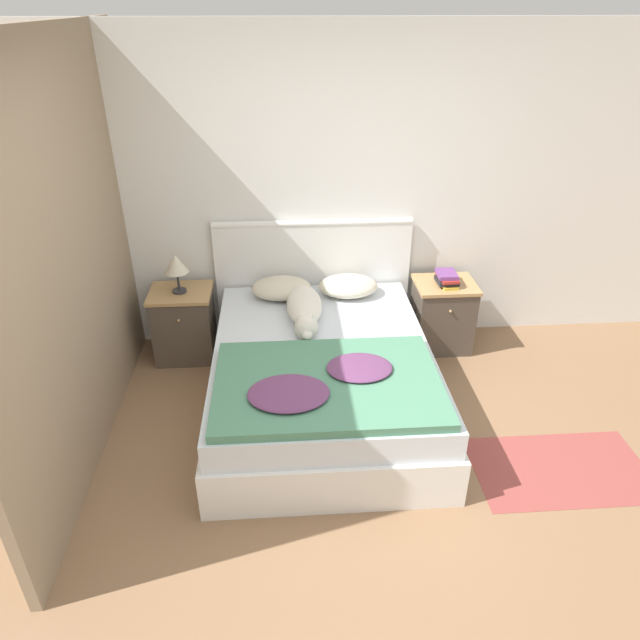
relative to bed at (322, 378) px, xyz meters
The scene contains 14 objects.
ground_plane 1.06m from the bed, 82.13° to the right, with size 16.00×16.00×0.00m, color #896647.
wall_back 1.51m from the bed, 82.74° to the left, with size 9.00×0.06×2.55m.
wall_side_left 1.84m from the bed, behind, with size 0.06×3.10×2.55m.
bed is the anchor object (origin of this frame).
headboard 1.08m from the bed, 90.00° to the left, with size 1.64×0.06×1.10m.
nightstand_left 1.35m from the bed, 143.71° to the left, with size 0.50×0.43×0.61m.
nightstand_right 1.35m from the bed, 36.29° to the left, with size 0.50×0.43×0.61m.
pillow_left 0.90m from the bed, 109.03° to the left, with size 0.48×0.35×0.16m.
pillow_right 0.90m from the bed, 70.97° to the left, with size 0.48×0.35×0.16m.
quilt 0.58m from the bed, 91.29° to the right, with size 1.41×0.97×0.10m.
dog 0.55m from the bed, 103.77° to the left, with size 0.27×0.84×0.18m.
book_stack 1.39m from the bed, 35.49° to the left, with size 0.17×0.24×0.11m.
table_lamp 1.46m from the bed, 144.08° to the left, with size 0.19×0.19×0.32m.
rug 1.69m from the bed, 26.69° to the right, with size 1.12×0.66×0.00m.
Camera 1 is at (-0.39, -2.35, 2.65)m, focal length 32.00 mm.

